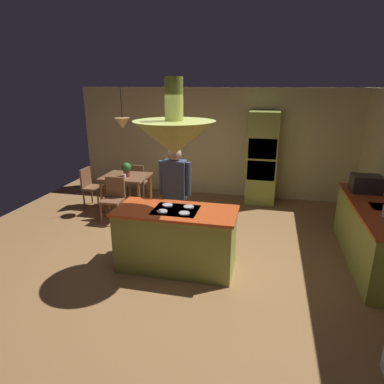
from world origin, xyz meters
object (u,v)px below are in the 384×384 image
object	(u,v)px
dining_table	(126,181)
kitchen_island	(176,239)
potted_plant_on_table	(126,169)
cup_on_table	(124,176)
chair_facing_island	(114,196)
chair_by_back_wall	(137,179)
person_at_island	(175,191)
microwave_on_counter	(366,184)
oven_tower	(262,158)
chair_at_corner	(90,185)

from	to	relation	value
dining_table	kitchen_island	bearing A→B (deg)	-51.01
dining_table	potted_plant_on_table	xyz separation A→B (m)	(0.05, -0.06, 0.28)
dining_table	cup_on_table	size ratio (longest dim) A/B	10.64
potted_plant_on_table	chair_facing_island	bearing A→B (deg)	-95.45
kitchen_island	chair_by_back_wall	world-z (taller)	kitchen_island
cup_on_table	chair_by_back_wall	bearing A→B (deg)	94.08
person_at_island	microwave_on_counter	size ratio (longest dim) A/B	3.68
oven_tower	cup_on_table	distance (m)	3.06
kitchen_island	chair_facing_island	xyz separation A→B (m)	(-1.70, 1.48, 0.04)
kitchen_island	potted_plant_on_table	world-z (taller)	potted_plant_on_table
chair_at_corner	chair_by_back_wall	bearing A→B (deg)	-53.96
cup_on_table	dining_table	bearing A→B (deg)	106.29
chair_at_corner	person_at_island	bearing A→B (deg)	-121.22
person_at_island	chair_at_corner	world-z (taller)	person_at_island
cup_on_table	chair_facing_island	bearing A→B (deg)	-97.93
chair_facing_island	microwave_on_counter	distance (m)	4.57
chair_by_back_wall	cup_on_table	world-z (taller)	chair_by_back_wall
chair_by_back_wall	kitchen_island	bearing A→B (deg)	121.97
kitchen_island	dining_table	distance (m)	2.71
chair_at_corner	potted_plant_on_table	xyz separation A→B (m)	(0.91, -0.06, 0.42)
person_at_island	chair_at_corner	xyz separation A→B (m)	(-2.36, 1.43, -0.47)
person_at_island	chair_facing_island	xyz separation A→B (m)	(-1.50, 0.81, -0.47)
dining_table	person_at_island	bearing A→B (deg)	-43.61
chair_by_back_wall	cup_on_table	distance (m)	0.88
dining_table	person_at_island	distance (m)	2.10
chair_facing_island	microwave_on_counter	world-z (taller)	microwave_on_counter
chair_by_back_wall	microwave_on_counter	size ratio (longest dim) A/B	1.89
oven_tower	person_at_island	world-z (taller)	oven_tower
kitchen_island	potted_plant_on_table	bearing A→B (deg)	128.91
chair_facing_island	potted_plant_on_table	size ratio (longest dim) A/B	2.90
chair_by_back_wall	microwave_on_counter	bearing A→B (deg)	165.04
chair_facing_island	potted_plant_on_table	xyz separation A→B (m)	(0.05, 0.56, 0.42)
chair_by_back_wall	cup_on_table	xyz separation A→B (m)	(0.06, -0.83, 0.30)
chair_at_corner	potted_plant_on_table	bearing A→B (deg)	-93.79
kitchen_island	cup_on_table	world-z (taller)	kitchen_island
cup_on_table	chair_at_corner	bearing A→B (deg)	167.60
dining_table	chair_at_corner	distance (m)	0.87
kitchen_island	potted_plant_on_table	size ratio (longest dim) A/B	5.84
oven_tower	potted_plant_on_table	size ratio (longest dim) A/B	6.88
person_at_island	chair_by_back_wall	xyz separation A→B (m)	(-1.50, 2.05, -0.47)
dining_table	person_at_island	size ratio (longest dim) A/B	0.57
chair_at_corner	microwave_on_counter	bearing A→B (deg)	-96.23
kitchen_island	microwave_on_counter	size ratio (longest dim) A/B	3.81
chair_facing_island	oven_tower	bearing A→B (deg)	32.25
person_at_island	chair_facing_island	bearing A→B (deg)	151.78
dining_table	chair_facing_island	bearing A→B (deg)	-90.00
chair_at_corner	cup_on_table	size ratio (longest dim) A/B	9.67
chair_by_back_wall	dining_table	bearing A→B (deg)	90.00
kitchen_island	chair_by_back_wall	distance (m)	3.21
chair_by_back_wall	microwave_on_counter	xyz separation A→B (m)	(4.54, -1.21, 0.55)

